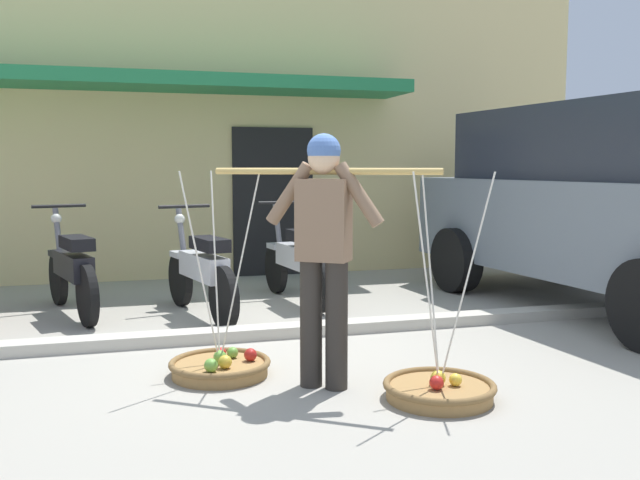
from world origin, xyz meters
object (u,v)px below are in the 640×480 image
(fruit_vendor, at_px, (324,243))
(motorcycle_second_in_row, at_px, (72,270))
(fruit_basket_right_side, at_px, (439,389))
(parked_truck, at_px, (617,201))
(motorcycle_end_of_row, at_px, (296,261))
(fruit_basket_left_side, at_px, (220,366))
(motorcycle_third_in_row, at_px, (201,272))

(fruit_vendor, bearing_deg, motorcycle_second_in_row, 121.28)
(fruit_basket_right_side, height_order, parked_truck, parked_truck)
(motorcycle_second_in_row, bearing_deg, motorcycle_end_of_row, 0.45)
(fruit_basket_right_side, bearing_deg, motorcycle_end_of_row, 91.52)
(fruit_vendor, height_order, motorcycle_second_in_row, fruit_vendor)
(fruit_basket_right_side, height_order, motorcycle_end_of_row, fruit_basket_right_side)
(motorcycle_second_in_row, bearing_deg, fruit_basket_left_side, -65.33)
(fruit_vendor, bearing_deg, fruit_basket_left_side, 144.77)
(fruit_vendor, bearing_deg, fruit_basket_right_side, -35.31)
(fruit_vendor, xyz_separation_m, motorcycle_second_in_row, (-1.75, 2.89, -0.52))
(fruit_basket_left_side, bearing_deg, fruit_basket_right_side, -35.27)
(fruit_vendor, xyz_separation_m, fruit_basket_right_side, (0.64, -0.45, -0.90))
(motorcycle_end_of_row, bearing_deg, fruit_vendor, -100.67)
(parked_truck, bearing_deg, motorcycle_end_of_row, 157.09)
(fruit_vendor, relative_size, motorcycle_third_in_row, 0.95)
(fruit_vendor, relative_size, fruit_basket_right_side, 1.17)
(fruit_vendor, height_order, fruit_basket_right_side, fruit_vendor)
(motorcycle_second_in_row, distance_m, parked_truck, 5.54)
(motorcycle_end_of_row, bearing_deg, parked_truck, -22.91)
(fruit_basket_left_side, relative_size, motorcycle_third_in_row, 0.81)
(fruit_vendor, bearing_deg, motorcycle_end_of_row, 79.33)
(motorcycle_third_in_row, height_order, parked_truck, parked_truck)
(motorcycle_end_of_row, relative_size, parked_truck, 0.37)
(parked_truck, bearing_deg, motorcycle_third_in_row, 168.58)
(motorcycle_second_in_row, height_order, motorcycle_end_of_row, same)
(fruit_vendor, xyz_separation_m, parked_truck, (3.60, 1.62, 0.15))
(fruit_basket_right_side, xyz_separation_m, motorcycle_third_in_row, (-1.17, 2.90, 0.38))
(fruit_basket_left_side, bearing_deg, parked_truck, 15.44)
(fruit_basket_right_side, bearing_deg, motorcycle_third_in_row, 111.90)
(motorcycle_end_of_row, distance_m, parked_truck, 3.38)
(motorcycle_third_in_row, relative_size, parked_truck, 0.36)
(fruit_basket_left_side, height_order, parked_truck, parked_truck)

